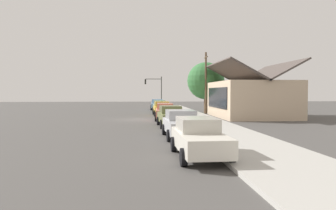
% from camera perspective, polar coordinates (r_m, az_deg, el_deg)
% --- Properties ---
extents(ground_plane, '(120.00, 120.00, 0.00)m').
position_cam_1_polar(ground_plane, '(31.93, -5.37, -2.53)').
color(ground_plane, '#4C4947').
extents(sidewalk_curb, '(60.00, 4.20, 0.16)m').
position_cam_1_polar(sidewalk_curb, '(32.33, 4.61, -2.33)').
color(sidewalk_curb, '#B2AFA8').
rests_on(sidewalk_curb, ground).
extents(car_skyblue, '(4.48, 2.14, 1.59)m').
position_cam_1_polar(car_skyblue, '(49.67, -1.90, 0.12)').
color(car_skyblue, '#8CB7E0').
rests_on(car_skyblue, ground).
extents(car_seafoam, '(4.70, 2.01, 1.59)m').
position_cam_1_polar(car_seafoam, '(43.58, -1.50, -0.17)').
color(car_seafoam, '#9ED1BC').
rests_on(car_seafoam, ground).
extents(car_mustard, '(4.48, 2.10, 1.59)m').
position_cam_1_polar(car_mustard, '(37.56, -1.06, -0.56)').
color(car_mustard, gold).
rests_on(car_mustard, ground).
extents(car_coral, '(4.82, 2.09, 1.59)m').
position_cam_1_polar(car_coral, '(31.34, -0.54, -1.12)').
color(car_coral, '#EA8C75').
rests_on(car_coral, ground).
extents(car_olive, '(4.47, 2.11, 1.59)m').
position_cam_1_polar(car_olive, '(25.32, 0.51, -1.93)').
color(car_olive, olive).
rests_on(car_olive, ground).
extents(car_silver, '(4.65, 2.12, 1.59)m').
position_cam_1_polar(car_silver, '(19.14, 2.35, -3.27)').
color(car_silver, silver).
rests_on(car_silver, ground).
extents(car_ivory, '(4.77, 2.03, 1.59)m').
position_cam_1_polar(car_ivory, '(13.45, 5.37, -5.64)').
color(car_ivory, silver).
rests_on(car_ivory, ground).
extents(storefront_building, '(10.90, 7.53, 5.83)m').
position_cam_1_polar(storefront_building, '(35.84, 14.21, 1.19)').
color(storefront_building, '#CCB293').
rests_on(storefront_building, ground).
extents(shade_tree, '(4.77, 4.77, 6.51)m').
position_cam_1_polar(shade_tree, '(42.35, 6.60, 4.20)').
color(shade_tree, brown).
rests_on(shade_tree, ground).
extents(traffic_light_main, '(0.37, 2.79, 5.20)m').
position_cam_1_polar(traffic_light_main, '(53.19, -2.30, 3.15)').
color(traffic_light_main, '#383833').
rests_on(traffic_light_main, ground).
extents(utility_pole_wooden, '(1.80, 0.24, 7.50)m').
position_cam_1_polar(utility_pole_wooden, '(40.07, 6.61, 4.05)').
color(utility_pole_wooden, brown).
rests_on(utility_pole_wooden, ground).
extents(fire_hydrant_red, '(0.22, 0.22, 0.71)m').
position_cam_1_polar(fire_hydrant_red, '(37.48, 1.19, -1.05)').
color(fire_hydrant_red, red).
rests_on(fire_hydrant_red, sidewalk_curb).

